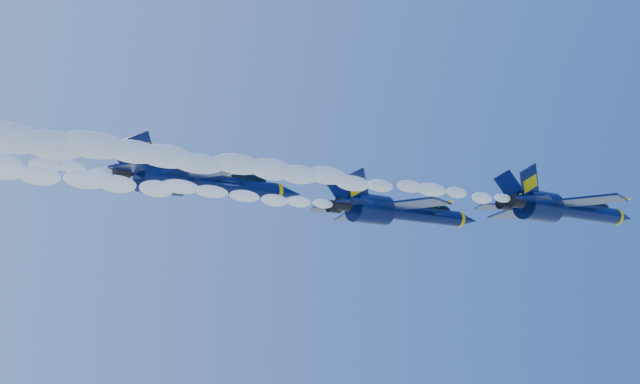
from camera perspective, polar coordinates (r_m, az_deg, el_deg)
jet_lead at (r=78.35m, az=16.98°, el=-1.13°), size 18.20×14.93×6.76m
smoke_trail_jet_lead at (r=55.15m, az=-7.58°, el=1.99°), size 57.44×2.46×2.22m
jet_second at (r=72.82m, az=5.69°, el=-1.37°), size 17.12×14.05×6.36m
jet_third at (r=74.96m, az=-8.51°, el=0.77°), size 19.58×16.06×7.28m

